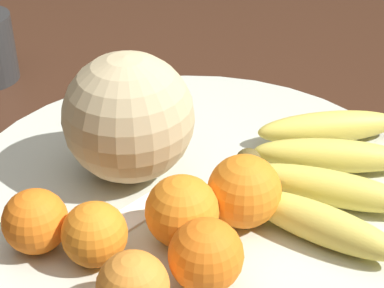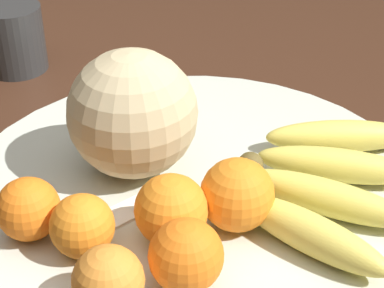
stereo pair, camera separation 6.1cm
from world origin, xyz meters
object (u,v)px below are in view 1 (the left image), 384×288
Objects in this scene: orange_front_right at (244,191)px; orange_top_small at (182,211)px; produce_tag at (126,220)px; orange_back_right at (133,287)px; orange_back_left at (206,255)px; melon at (127,119)px; banana_bunch at (325,170)px; orange_mid_center at (95,234)px; fruit_bowl at (192,191)px; orange_front_left at (35,221)px; kitchen_table at (205,260)px.

orange_front_right reaches higher than orange_top_small.
produce_tag is at bearing 84.17° from orange_top_small.
orange_back_right is at bearing 176.89° from orange_top_small.
orange_back_left is (-0.09, 0.01, -0.00)m from orange_front_right.
melon is 0.20m from banana_bunch.
melon is at bearing 25.47° from orange_back_right.
melon is at bearing 44.77° from produce_tag.
produce_tag is at bearing -151.64° from banana_bunch.
melon is 2.31× the size of orange_mid_center.
produce_tag is at bearing 151.59° from fruit_bowl.
produce_tag is at bearing 62.54° from orange_back_left.
orange_front_right is (-0.03, -0.06, 0.04)m from fruit_bowl.
orange_top_small reaches higher than produce_tag.
fruit_bowl is 0.14m from orange_back_left.
produce_tag is (0.05, -0.00, -0.03)m from orange_mid_center.
orange_back_left is (-0.17, 0.07, 0.01)m from banana_bunch.
orange_back_right is at bearing -128.23° from produce_tag.
orange_front_left and orange_back_right have the same top height.
orange_front_left reaches higher than kitchen_table.
banana_bunch is at bearing -30.79° from produce_tag.
orange_back_left is (-0.12, -0.12, -0.03)m from melon.
orange_top_small reaches higher than orange_back_left.
fruit_bowl is 0.08m from produce_tag.
produce_tag is (0.01, 0.06, -0.03)m from orange_top_small.
orange_back_left is 1.08× the size of orange_back_right.
melon reaches higher than produce_tag.
orange_front_right is 0.76× the size of produce_tag.
orange_top_small is at bearing -131.68° from melon.
orange_back_right is at bearing -128.87° from orange_mid_center.
banana_bunch is 0.16m from orange_top_small.
banana_bunch is at bearing -68.62° from kitchen_table.
kitchen_table is 17.92× the size of produce_tag.
orange_front_left is at bearing 92.88° from orange_mid_center.
orange_back_right is (-0.05, 0.04, -0.00)m from orange_back_left.
orange_back_right reaches higher than produce_tag.
kitchen_table is 0.14m from orange_front_right.
melon is at bearing 76.14° from orange_front_right.
kitchen_table is at bearing -83.15° from fruit_bowl.
kitchen_table is 0.21m from orange_back_right.
kitchen_table is 12.34× the size of melon.
orange_front_left is at bearing 120.97° from orange_front_right.
orange_mid_center is 0.06m from produce_tag.
melon is at bearing 91.85° from fruit_bowl.
orange_top_small is at bearing -3.11° from orange_back_right.
banana_bunch is at bearing -37.92° from orange_front_right.
orange_top_small is (-0.08, -0.09, -0.03)m from melon.
kitchen_table is at bearing 3.64° from orange_top_small.
orange_front_left is at bearing -149.05° from banana_bunch.
orange_top_small reaches higher than orange_front_left.
melon is 2.29× the size of orange_back_right.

